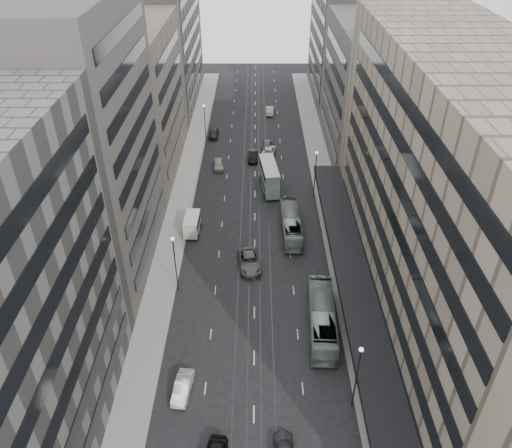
{
  "coord_description": "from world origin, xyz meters",
  "views": [
    {
      "loc": [
        0.22,
        -35.74,
        42.7
      ],
      "look_at": [
        0.2,
        17.91,
        6.2
      ],
      "focal_mm": 35.0,
      "sensor_mm": 36.0,
      "label": 1
    }
  ],
  "objects_px": {
    "double_decker": "(269,176)",
    "bus_near": "(322,318)",
    "bus_far": "(291,224)",
    "sedan_1": "(183,387)",
    "panel_van": "(192,224)",
    "sedan_2": "(249,261)"
  },
  "relations": [
    {
      "from": "double_decker",
      "to": "bus_near",
      "type": "bearing_deg",
      "value": -87.45
    },
    {
      "from": "bus_far",
      "to": "double_decker",
      "type": "relative_size",
      "value": 1.3
    },
    {
      "from": "bus_far",
      "to": "sedan_1",
      "type": "distance_m",
      "value": 30.8
    },
    {
      "from": "panel_van",
      "to": "sedan_2",
      "type": "bearing_deg",
      "value": -41.12
    },
    {
      "from": "bus_near",
      "to": "bus_far",
      "type": "xyz_separation_m",
      "value": [
        -2.43,
        19.31,
        -0.14
      ]
    },
    {
      "from": "double_decker",
      "to": "panel_van",
      "type": "distance_m",
      "value": 17.26
    },
    {
      "from": "sedan_1",
      "to": "panel_van",
      "type": "bearing_deg",
      "value": 100.36
    },
    {
      "from": "bus_near",
      "to": "double_decker",
      "type": "distance_m",
      "value": 32.56
    },
    {
      "from": "panel_van",
      "to": "bus_near",
      "type": "bearing_deg",
      "value": -47.11
    },
    {
      "from": "bus_far",
      "to": "double_decker",
      "type": "xyz_separation_m",
      "value": [
        -2.93,
        12.8,
        0.93
      ]
    },
    {
      "from": "bus_near",
      "to": "sedan_2",
      "type": "distance_m",
      "value": 14.29
    },
    {
      "from": "bus_near",
      "to": "panel_van",
      "type": "relative_size",
      "value": 2.68
    },
    {
      "from": "bus_near",
      "to": "bus_far",
      "type": "height_order",
      "value": "bus_near"
    },
    {
      "from": "sedan_1",
      "to": "bus_near",
      "type": "bearing_deg",
      "value": 36.79
    },
    {
      "from": "double_decker",
      "to": "sedan_1",
      "type": "bearing_deg",
      "value": -110.15
    },
    {
      "from": "double_decker",
      "to": "sedan_2",
      "type": "height_order",
      "value": "double_decker"
    },
    {
      "from": "sedan_2",
      "to": "panel_van",
      "type": "bearing_deg",
      "value": 129.81
    },
    {
      "from": "double_decker",
      "to": "sedan_1",
      "type": "relative_size",
      "value": 1.96
    },
    {
      "from": "bus_near",
      "to": "sedan_2",
      "type": "bearing_deg",
      "value": -50.59
    },
    {
      "from": "panel_van",
      "to": "sedan_1",
      "type": "xyz_separation_m",
      "value": [
        1.98,
        -28.16,
        -0.85
      ]
    },
    {
      "from": "bus_near",
      "to": "double_decker",
      "type": "height_order",
      "value": "double_decker"
    },
    {
      "from": "bus_near",
      "to": "sedan_2",
      "type": "relative_size",
      "value": 2.05
    }
  ]
}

